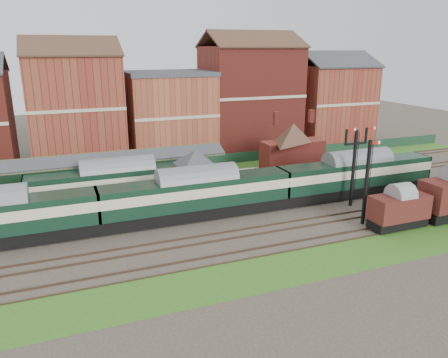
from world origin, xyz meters
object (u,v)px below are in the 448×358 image
object	(u,v)px
dmu_train	(197,194)
signal_box	(196,177)
goods_van_a	(399,209)
platform_railcar	(118,183)
semaphore_bracket	(354,163)

from	to	relation	value
dmu_train	signal_box	bearing A→B (deg)	73.64
dmu_train	goods_van_a	bearing A→B (deg)	-29.04
signal_box	dmu_train	bearing A→B (deg)	-106.36
signal_box	dmu_train	distance (m)	3.46
signal_box	platform_railcar	size ratio (longest dim) A/B	0.33
signal_box	semaphore_bracket	bearing A→B (deg)	-20.92
platform_railcar	goods_van_a	size ratio (longest dim) A/B	3.34
semaphore_bracket	platform_railcar	distance (m)	24.29
dmu_train	semaphore_bracket	bearing A→B (deg)	-8.88
signal_box	semaphore_bracket	world-z (taller)	semaphore_bracket
semaphore_bracket	goods_van_a	bearing A→B (deg)	-88.11
signal_box	dmu_train	world-z (taller)	signal_box
signal_box	platform_railcar	bearing A→B (deg)	156.33
semaphore_bracket	signal_box	bearing A→B (deg)	159.08
semaphore_bracket	dmu_train	world-z (taller)	semaphore_bracket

